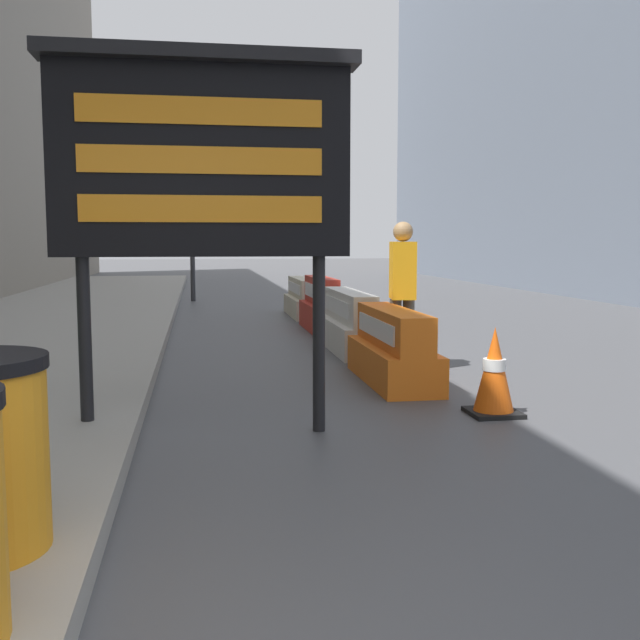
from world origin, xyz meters
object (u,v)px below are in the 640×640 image
Objects in this scene: jersey_barrier_cream at (302,299)px; pedestrian_worker at (402,283)px; jersey_barrier_white at (349,324)px; traffic_cone_near at (494,372)px; message_board at (202,159)px; jersey_barrier_red_striped at (321,307)px; traffic_light_near_curb at (191,173)px; jersey_barrier_orange_near at (393,350)px.

pedestrian_worker reaches higher than jersey_barrier_cream.
jersey_barrier_white reaches higher than traffic_cone_near.
message_board is 3.71m from pedestrian_worker.
message_board is at bearing -106.73° from jersey_barrier_red_striped.
jersey_barrier_cream is 1.22× the size of pedestrian_worker.
pedestrian_worker is (0.31, -1.65, 0.67)m from jersey_barrier_white.
message_board is at bearing -102.44° from jersey_barrier_cream.
pedestrian_worker is at bearing -87.29° from jersey_barrier_cream.
traffic_light_near_curb is at bearing 108.72° from jersey_barrier_red_striped.
pedestrian_worker reaches higher than jersey_barrier_white.
message_board is at bearing -114.99° from jersey_barrier_white.
jersey_barrier_white reaches higher than jersey_barrier_orange_near.
jersey_barrier_white is (0.00, 2.39, 0.01)m from jersey_barrier_orange_near.
jersey_barrier_red_striped reaches higher than jersey_barrier_white.
traffic_light_near_curb is (-2.20, 11.27, 2.84)m from jersey_barrier_orange_near.
pedestrian_worker is at bearing -85.66° from jersey_barrier_red_striped.
message_board is at bearing 148.08° from pedestrian_worker.
traffic_cone_near is (0.49, -8.83, 0.04)m from jersey_barrier_cream.
jersey_barrier_white is at bearing -90.00° from jersey_barrier_red_striped.
jersey_barrier_cream is (0.00, 4.81, -0.03)m from jersey_barrier_white.
jersey_barrier_white is 0.49× the size of traffic_light_near_curb.
message_board is 9.52m from jersey_barrier_cream.
jersey_barrier_red_striped is 0.42× the size of traffic_light_near_curb.
jersey_barrier_white is at bearing 19.54° from pedestrian_worker.
message_board is 1.57× the size of jersey_barrier_red_striped.
pedestrian_worker is at bearing 49.07° from message_board.
jersey_barrier_cream is at bearing 90.00° from jersey_barrier_red_striped.
jersey_barrier_cream is 2.74× the size of traffic_cone_near.
jersey_barrier_white is 2.38m from jersey_barrier_red_striped.
pedestrian_worker is (0.31, 0.75, 0.68)m from jersey_barrier_orange_near.
jersey_barrier_cream is 5.44m from traffic_light_near_curb.
jersey_barrier_red_striped reaches higher than jersey_barrier_orange_near.
jersey_barrier_cream is (0.00, 7.20, -0.01)m from jersey_barrier_orange_near.
message_board is 3.07m from traffic_cone_near.
traffic_light_near_curb reaches higher than traffic_cone_near.
traffic_cone_near is at bearing -78.22° from traffic_light_near_curb.
traffic_cone_near is at bearing -73.35° from jersey_barrier_orange_near.
jersey_barrier_red_striped is (0.00, 4.77, 0.05)m from jersey_barrier_orange_near.
jersey_barrier_orange_near reaches higher than jersey_barrier_cream.
traffic_light_near_curb is (-2.20, 4.07, 2.85)m from jersey_barrier_cream.
traffic_light_near_curb is (-2.69, 12.90, 2.81)m from traffic_cone_near.
jersey_barrier_orange_near is at bearing -90.00° from jersey_barrier_cream.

